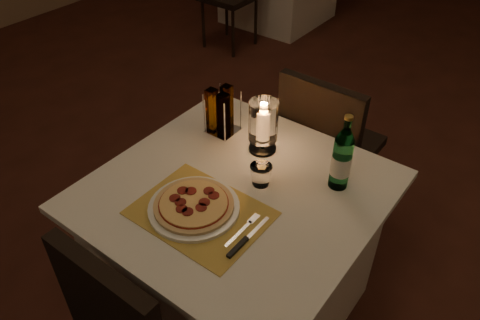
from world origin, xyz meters
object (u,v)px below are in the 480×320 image
Objects in this scene: chair_far at (325,139)px; hurricane_candle at (263,123)px; main_table at (237,253)px; pizza at (194,204)px; water_bottle at (342,159)px; plate at (194,208)px; tumbler at (261,175)px.

chair_far is 0.57m from hurricane_candle.
pizza is (-0.05, -0.18, 0.39)m from main_table.
water_bottle is 0.35m from hurricane_candle.
chair_far is (-0.00, 0.71, 0.18)m from main_table.
plate is at bearing -88.69° from hurricane_candle.
tumbler reaches higher than main_table.
tumbler is (0.11, 0.25, 0.03)m from plate.
plate is 0.55m from water_bottle.
hurricane_candle is (-0.01, 0.43, 0.10)m from pizza.
main_table is 1.11× the size of chair_far.
pizza is 0.92× the size of water_bottle.
main_table is at bearing -90.00° from chair_far.
water_bottle reaches higher than hurricane_candle.
pizza is 0.55m from water_bottle.
chair_far is at bearing 86.80° from plate.
plate is at bearing -105.52° from main_table.
hurricane_candle is (-0.01, 0.43, 0.12)m from plate.
hurricane_candle reaches higher than chair_far.
main_table is at bearing -126.93° from tumbler.
water_bottle is (0.23, 0.17, 0.08)m from tumbler.
main_table is 0.44m from pizza.
tumbler is at bearing -56.75° from hurricane_candle.
pizza is at bearing -88.74° from hurricane_candle.
main_table is 0.42m from plate.
main_table is 0.42m from tumbler.
plate is 0.02m from pizza.
pizza is 1.25× the size of hurricane_candle.
chair_far is at bearing 90.00° from main_table.
hurricane_candle reaches higher than main_table.
chair_far is 10.85× the size of tumbler.
plate is at bearing -128.84° from water_bottle.
plate is (-0.05, -0.89, 0.20)m from chair_far.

